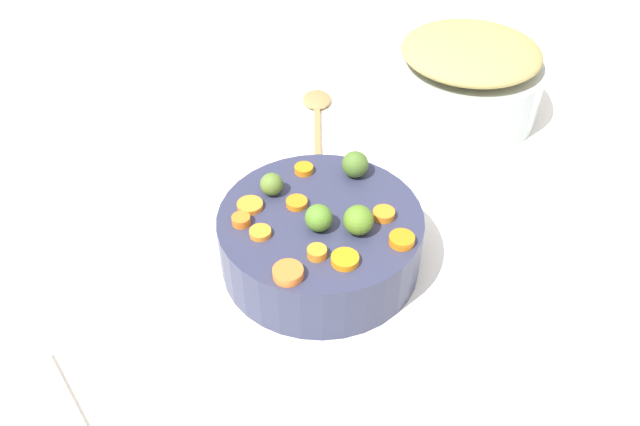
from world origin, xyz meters
name	(u,v)px	position (x,y,z in m)	size (l,w,h in m)	color
tabletop	(320,266)	(0.00, 0.00, 0.01)	(2.40, 2.40, 0.02)	white
serving_bowl_carrots	(320,242)	(0.00, 0.00, 0.06)	(0.27, 0.27, 0.09)	#2F334F
metal_pot	(465,89)	(-0.16, 0.43, 0.07)	(0.26, 0.26, 0.10)	#B1BDC0
stuffing_mound	(471,51)	(-0.16, 0.43, 0.15)	(0.24, 0.24, 0.05)	tan
carrot_slice_0	(241,220)	(-0.05, -0.09, 0.11)	(0.02, 0.02, 0.01)	orange
carrot_slice_1	(288,273)	(0.07, -0.09, 0.11)	(0.04, 0.04, 0.01)	orange
carrot_slice_2	(297,203)	(-0.04, -0.01, 0.11)	(0.03, 0.03, 0.01)	orange
carrot_slice_3	(304,169)	(-0.09, 0.03, 0.11)	(0.03, 0.03, 0.01)	orange
carrot_slice_4	(384,214)	(0.05, 0.07, 0.11)	(0.03, 0.03, 0.01)	orange
carrot_slice_5	(250,205)	(-0.07, -0.07, 0.11)	(0.03, 0.03, 0.01)	orange
carrot_slice_6	(260,233)	(-0.01, -0.08, 0.11)	(0.03, 0.03, 0.01)	orange
carrot_slice_7	(402,240)	(0.10, 0.05, 0.11)	(0.03, 0.03, 0.01)	orange
carrot_slice_8	(317,253)	(0.06, -0.05, 0.11)	(0.02, 0.02, 0.01)	orange
carrot_slice_9	(345,259)	(0.09, -0.02, 0.11)	(0.03, 0.03, 0.01)	orange
brussels_sprout_0	(355,164)	(-0.04, 0.09, 0.12)	(0.04, 0.04, 0.04)	#4B702A
brussels_sprout_1	(319,218)	(0.02, -0.02, 0.12)	(0.04, 0.04, 0.04)	#518329
brussels_sprout_2	(358,220)	(0.05, 0.02, 0.13)	(0.04, 0.04, 0.04)	#568225
brussels_sprout_3	(272,184)	(-0.08, -0.03, 0.12)	(0.03, 0.03, 0.03)	#57782E
wooden_spoon	(317,112)	(-0.31, 0.21, 0.03)	(0.25, 0.19, 0.01)	#A77D4A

